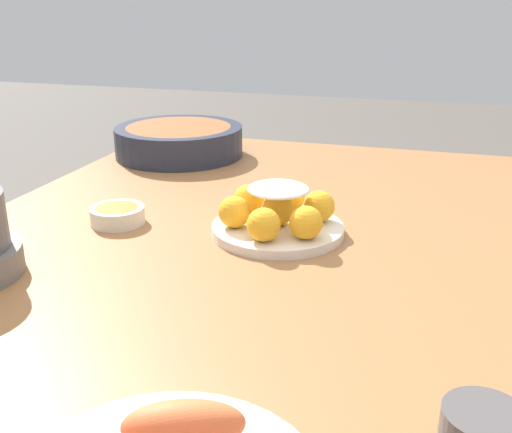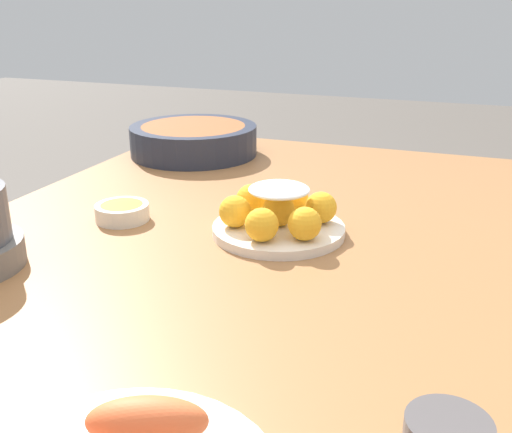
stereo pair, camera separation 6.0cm
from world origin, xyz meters
TOP-DOWN VIEW (x-y plane):
  - dining_table at (0.00, 0.00)m, footprint 1.49×0.99m
  - cake_plate at (0.07, -0.06)m, footprint 0.23×0.23m
  - serving_bowl at (0.51, 0.32)m, footprint 0.32×0.32m
  - sauce_bowl at (0.03, 0.23)m, footprint 0.10×0.10m

SIDE VIEW (x-z plane):
  - dining_table at x=0.00m, z-range 0.28..0.99m
  - sauce_bowl at x=0.03m, z-range 0.72..0.75m
  - cake_plate at x=0.07m, z-range 0.70..0.79m
  - serving_bowl at x=0.51m, z-range 0.72..0.79m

